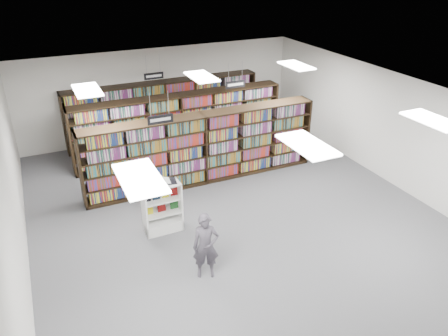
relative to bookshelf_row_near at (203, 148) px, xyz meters
name	(u,v)px	position (x,y,z in m)	size (l,w,h in m)	color
floor	(232,213)	(0.00, -2.00, -1.05)	(12.00, 12.00, 0.00)	#4F5054
ceiling	(234,96)	(0.00, -2.00, 2.15)	(10.00, 12.00, 0.10)	white
wall_back	(161,93)	(0.00, 4.00, 0.55)	(10.00, 0.10, 3.20)	silver
wall_front	(423,331)	(0.00, -8.00, 0.55)	(10.00, 0.10, 3.20)	silver
wall_left	(13,201)	(-5.00, -2.00, 0.55)	(0.10, 12.00, 3.20)	silver
wall_right	(388,127)	(5.00, -2.00, 0.55)	(0.10, 12.00, 3.20)	silver
bookshelf_row_near	(203,148)	(0.00, 0.00, 0.00)	(7.00, 0.60, 2.10)	black
bookshelf_row_mid	(180,126)	(0.00, 2.00, 0.00)	(7.00, 0.60, 2.10)	black
bookshelf_row_far	(165,110)	(0.00, 3.70, 0.00)	(7.00, 0.60, 2.10)	black
aisle_sign_left	(160,119)	(-1.50, -1.00, 1.48)	(0.65, 0.02, 0.80)	#B2B2B7
aisle_sign_right	(235,84)	(1.50, 1.00, 1.48)	(0.65, 0.02, 0.80)	#B2B2B7
aisle_sign_center	(154,75)	(-0.50, 3.00, 1.48)	(0.65, 0.02, 0.80)	#B2B2B7
troffer_front_left	(140,178)	(-3.00, -5.00, 2.11)	(0.60, 1.20, 0.04)	white
troffer_front_center	(307,145)	(0.00, -5.00, 2.11)	(0.60, 1.20, 0.04)	white
troffer_front_right	(433,120)	(3.00, -5.00, 2.11)	(0.60, 1.20, 0.04)	white
troffer_back_left	(87,90)	(-3.00, 0.00, 2.11)	(0.60, 1.20, 0.04)	white
troffer_back_center	(202,77)	(0.00, 0.00, 2.11)	(0.60, 1.20, 0.04)	white
troffer_back_right	(296,66)	(3.00, 0.00, 2.11)	(0.60, 1.20, 0.04)	white
endcap_display	(162,214)	(-1.89, -1.96, -0.61)	(0.92, 0.47, 1.29)	silver
open_book	(162,181)	(-1.81, -1.92, 0.27)	(0.67, 0.45, 0.13)	black
shopper	(206,246)	(-1.56, -3.97, -0.30)	(0.55, 0.36, 1.50)	#433F48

